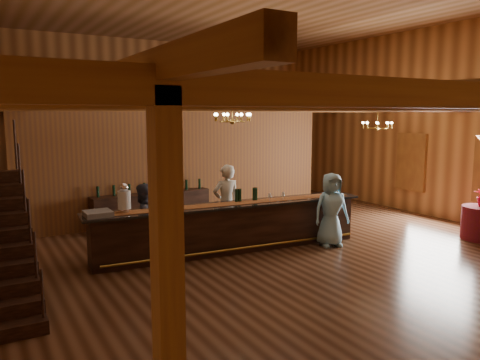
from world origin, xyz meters
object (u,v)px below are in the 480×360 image
raffle_drum (333,188)px  beverage_dispenser (124,198)px  chandelier_left (232,117)px  bartender (226,203)px  backbar_shelf (152,209)px  chandelier_right (377,125)px  guest (331,210)px  tasting_bar (231,227)px  floor_plant (284,187)px  staff_second (143,220)px

raffle_drum → beverage_dispenser: bearing=173.8°
chandelier_left → bartender: (0.25, 0.75, -2.02)m
backbar_shelf → chandelier_right: 6.60m
beverage_dispenser → guest: bearing=-13.3°
beverage_dispenser → bartender: bearing=10.0°
backbar_shelf → chandelier_right: size_ratio=4.04×
beverage_dispenser → chandelier_left: bearing=-7.4°
chandelier_left → bartender: bearing=71.8°
beverage_dispenser → chandelier_right: (7.22, 0.31, 1.37)m
tasting_bar → guest: guest is taller
guest → floor_plant: size_ratio=1.43×
beverage_dispenser → guest: 4.60m
beverage_dispenser → chandelier_left: (2.30, -0.30, 1.59)m
raffle_drum → guest: bearing=-133.6°
staff_second → floor_plant: (5.89, 3.11, -0.18)m
floor_plant → tasting_bar: bearing=-137.6°
raffle_drum → guest: (-0.49, -0.51, -0.39)m
backbar_shelf → floor_plant: bearing=4.8°
raffle_drum → chandelier_right: size_ratio=0.42×
tasting_bar → chandelier_right: (4.93, 0.56, 2.17)m
floor_plant → guest: bearing=-112.9°
bartender → floor_plant: bearing=-137.2°
raffle_drum → floor_plant: (1.43, 4.01, -0.64)m
tasting_bar → raffle_drum: raffle_drum is taller
bartender → raffle_drum: bearing=162.2°
tasting_bar → raffle_drum: size_ratio=18.75×
chandelier_left → floor_plant: 6.03m
tasting_bar → backbar_shelf: bearing=108.0°
chandelier_right → floor_plant: size_ratio=0.68×
bartender → backbar_shelf: bearing=-63.5°
bartender → staff_second: bartender is taller
chandelier_left → staff_second: bearing=159.7°
beverage_dispenser → guest: guest is taller
raffle_drum → staff_second: 4.57m
raffle_drum → chandelier_left: chandelier_left is taller
beverage_dispenser → staff_second: (0.48, 0.37, -0.57)m
beverage_dispenser → bartender: bartender is taller
chandelier_right → bartender: (-4.67, 0.14, -1.79)m
chandelier_right → staff_second: (-6.73, 0.07, -1.93)m
tasting_bar → chandelier_left: (0.01, -0.05, 2.40)m
chandelier_right → floor_plant: bearing=104.9°
staff_second → floor_plant: bearing=-174.0°
beverage_dispenser → chandelier_left: size_ratio=0.75×
guest → bartender: bearing=157.1°
tasting_bar → backbar_shelf: 3.19m
bartender → guest: size_ratio=1.09×
backbar_shelf → floor_plant: size_ratio=2.74×
floor_plant → bartender: bearing=-141.6°
beverage_dispenser → floor_plant: bearing=28.6°
chandelier_left → chandelier_right: (4.92, 0.60, -0.23)m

